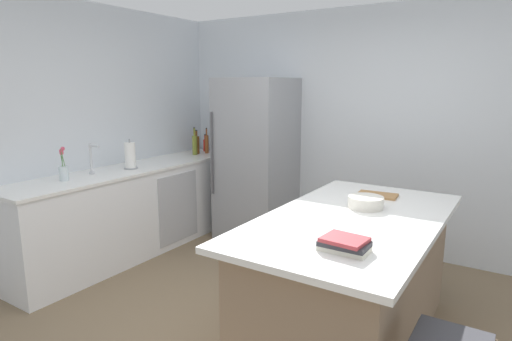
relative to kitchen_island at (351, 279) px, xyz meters
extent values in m
cube|color=silver|center=(-0.46, 1.87, 0.84)|extent=(6.00, 0.10, 2.60)
cube|color=silver|center=(-2.91, -0.38, 0.84)|extent=(0.10, 6.00, 2.60)
cube|color=white|center=(-2.55, 0.34, -0.01)|extent=(0.61, 2.77, 0.90)
cube|color=white|center=(-2.55, 0.34, 0.46)|extent=(0.64, 2.80, 0.03)
cube|color=#B2B5BA|center=(-2.25, 0.68, -0.01)|extent=(0.01, 0.60, 0.76)
cube|color=#8E755B|center=(0.00, 0.00, -0.03)|extent=(0.92, 1.80, 0.87)
cube|color=white|center=(0.00, 0.00, 0.43)|extent=(1.08, 2.00, 0.04)
cube|color=#93969B|center=(-1.71, 1.45, 0.47)|extent=(0.77, 0.74, 1.87)
cylinder|color=#4C4C51|center=(-2.06, 1.06, 0.57)|extent=(0.02, 0.02, 0.93)
cylinder|color=silver|center=(-2.61, -0.12, 0.48)|extent=(0.05, 0.05, 0.02)
cylinder|color=silver|center=(-2.61, -0.12, 0.63)|extent=(0.02, 0.02, 0.28)
cylinder|color=silver|center=(-2.55, -0.12, 0.75)|extent=(0.14, 0.02, 0.02)
cylinder|color=silver|center=(-2.57, -0.44, 0.54)|extent=(0.08, 0.08, 0.13)
cylinder|color=#4C7F3D|center=(-2.58, -0.44, 0.62)|extent=(0.01, 0.03, 0.20)
sphere|color=#DB4C66|center=(-2.58, -0.44, 0.72)|extent=(0.04, 0.04, 0.04)
cylinder|color=#4C7F3D|center=(-2.57, -0.45, 0.64)|extent=(0.01, 0.01, 0.22)
sphere|color=#DB4C66|center=(-2.57, -0.45, 0.75)|extent=(0.04, 0.04, 0.04)
cylinder|color=#4C7F3D|center=(-2.56, -0.44, 0.64)|extent=(0.01, 0.04, 0.24)
sphere|color=#DB4C66|center=(-2.56, -0.44, 0.77)|extent=(0.04, 0.04, 0.04)
cylinder|color=gray|center=(-2.51, 0.27, 0.48)|extent=(0.14, 0.14, 0.01)
cylinder|color=white|center=(-2.51, 0.27, 0.61)|extent=(0.11, 0.11, 0.26)
cylinder|color=gray|center=(-2.51, 0.27, 0.76)|extent=(0.02, 0.02, 0.04)
cylinder|color=red|center=(-2.62, 1.62, 0.55)|extent=(0.05, 0.05, 0.15)
cylinder|color=red|center=(-2.62, 1.62, 0.65)|extent=(0.02, 0.02, 0.06)
cylinder|color=black|center=(-2.62, 1.62, 0.69)|extent=(0.02, 0.02, 0.01)
cylinder|color=#994C23|center=(-2.51, 1.52, 0.58)|extent=(0.05, 0.05, 0.23)
cylinder|color=#994C23|center=(-2.51, 1.52, 0.74)|extent=(0.02, 0.02, 0.08)
cylinder|color=black|center=(-2.51, 1.52, 0.79)|extent=(0.02, 0.02, 0.01)
cylinder|color=brown|center=(-2.60, 1.42, 0.58)|extent=(0.08, 0.08, 0.22)
cylinder|color=brown|center=(-2.60, 1.42, 0.72)|extent=(0.03, 0.03, 0.07)
cylinder|color=black|center=(-2.60, 1.42, 0.76)|extent=(0.03, 0.03, 0.01)
cylinder|color=olive|center=(-2.56, 1.34, 0.59)|extent=(0.06, 0.06, 0.24)
cylinder|color=olive|center=(-2.56, 1.34, 0.75)|extent=(0.02, 0.02, 0.09)
cylinder|color=black|center=(-2.56, 1.34, 0.81)|extent=(0.02, 0.02, 0.01)
cube|color=silver|center=(0.17, -0.61, 0.46)|extent=(0.26, 0.15, 0.03)
cube|color=#2D2D33|center=(0.17, -0.61, 0.49)|extent=(0.25, 0.16, 0.03)
cube|color=#A83338|center=(0.17, -0.61, 0.51)|extent=(0.24, 0.20, 0.02)
cylinder|color=silver|center=(0.00, 0.25, 0.49)|extent=(0.25, 0.25, 0.08)
cube|color=#9E7042|center=(-0.03, 0.63, 0.46)|extent=(0.32, 0.21, 0.02)
camera|label=1|loc=(0.94, -2.68, 1.32)|focal=29.92mm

